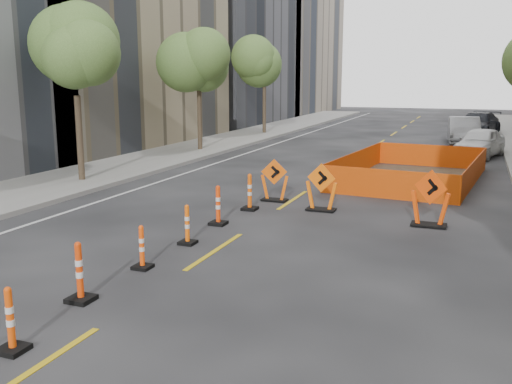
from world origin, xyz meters
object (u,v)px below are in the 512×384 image
at_px(channelizer_2, 10,320).
at_px(channelizer_7, 250,192).
at_px(channelizer_5, 187,224).
at_px(parked_car_mid, 464,131).
at_px(channelizer_4, 142,247).
at_px(chevron_sign_right, 430,198).
at_px(chevron_sign_left, 274,180).
at_px(channelizer_3, 79,272).
at_px(channelizer_6, 218,205).
at_px(parked_car_far, 477,124).
at_px(parked_car_near, 480,142).
at_px(chevron_sign_center, 321,187).

height_order(channelizer_2, channelizer_7, channelizer_7).
bearing_deg(channelizer_5, parked_car_mid, 77.04).
bearing_deg(channelizer_5, channelizer_4, -91.25).
bearing_deg(chevron_sign_right, chevron_sign_left, -172.97).
xyz_separation_m(channelizer_3, channelizer_5, (0.10, 3.89, -0.07)).
height_order(channelizer_6, parked_car_far, parked_car_far).
xyz_separation_m(channelizer_3, channelizer_6, (0.02, 5.84, -0.01)).
bearing_deg(parked_car_near, chevron_sign_center, -92.07).
relative_size(channelizer_6, chevron_sign_right, 0.70).
distance_m(parked_car_near, parked_car_mid, 5.58).
height_order(channelizer_3, parked_car_far, parked_car_far).
relative_size(channelizer_4, parked_car_mid, 0.19).
height_order(channelizer_7, chevron_sign_left, chevron_sign_left).
height_order(parked_car_near, parked_car_mid, parked_car_mid).
bearing_deg(channelizer_7, channelizer_6, -94.46).
bearing_deg(channelizer_2, channelizer_7, 90.72).
height_order(chevron_sign_center, parked_car_far, parked_car_far).
distance_m(channelizer_2, channelizer_5, 5.84).
bearing_deg(channelizer_5, chevron_sign_center, 65.21).
bearing_deg(channelizer_4, parked_car_mid, 77.87).
xyz_separation_m(channelizer_4, chevron_sign_left, (0.39, 7.32, 0.22)).
distance_m(channelizer_4, chevron_sign_center, 6.87).
height_order(chevron_sign_right, parked_car_far, parked_car_far).
xyz_separation_m(channelizer_4, parked_car_far, (6.43, 32.29, 0.33)).
relative_size(channelizer_4, chevron_sign_left, 0.68).
xyz_separation_m(channelizer_4, parked_car_near, (6.60, 20.97, 0.26)).
bearing_deg(channelizer_5, channelizer_2, -88.13).
height_order(channelizer_4, chevron_sign_right, chevron_sign_right).
height_order(channelizer_5, parked_car_far, parked_car_far).
height_order(channelizer_4, channelizer_6, channelizer_6).
bearing_deg(channelizer_5, chevron_sign_left, 86.34).
xyz_separation_m(chevron_sign_center, chevron_sign_right, (3.20, -0.74, 0.05)).
xyz_separation_m(channelizer_4, channelizer_5, (0.04, 1.95, 0.02)).
relative_size(channelizer_4, channelizer_7, 0.84).
distance_m(parked_car_mid, parked_car_far, 5.86).
bearing_deg(channelizer_3, channelizer_7, 88.73).
distance_m(channelizer_4, parked_car_mid, 27.08).
xyz_separation_m(channelizer_3, channelizer_4, (0.06, 1.95, -0.09)).
bearing_deg(parked_car_near, chevron_sign_right, -79.66).
bearing_deg(chevron_sign_center, chevron_sign_left, 160.99).
xyz_separation_m(channelizer_5, parked_car_mid, (5.65, 24.53, 0.32)).
distance_m(channelizer_2, channelizer_4, 3.90).
relative_size(channelizer_2, chevron_sign_left, 0.73).
xyz_separation_m(channelizer_4, channelizer_6, (-0.04, 3.89, 0.07)).
bearing_deg(channelizer_4, channelizer_3, -91.79).
height_order(channelizer_2, parked_car_far, parked_car_far).
relative_size(channelizer_3, chevron_sign_left, 0.80).
xyz_separation_m(channelizer_2, parked_car_mid, (5.45, 30.37, 0.31)).
bearing_deg(chevron_sign_left, chevron_sign_center, -41.24).
bearing_deg(channelizer_5, chevron_sign_right, 35.82).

